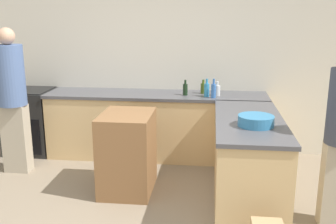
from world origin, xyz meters
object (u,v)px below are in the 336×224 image
(island_table, at_px, (127,153))
(person_by_range, at_px, (12,96))
(range_oven, at_px, (31,121))
(wine_bottle_dark, at_px, (185,89))
(water_bottle_blue, at_px, (214,90))
(dish_soap_bottle, at_px, (207,89))
(mixing_bowl, at_px, (256,121))
(vinegar_bottle_clear, at_px, (217,90))
(olive_oil_bottle, at_px, (203,88))

(island_table, relative_size, person_by_range, 0.50)
(range_oven, height_order, island_table, range_oven)
(wine_bottle_dark, bearing_deg, water_bottle_blue, -18.10)
(island_table, bearing_deg, range_oven, 146.09)
(dish_soap_bottle, height_order, wine_bottle_dark, dish_soap_bottle)
(range_oven, relative_size, wine_bottle_dark, 4.42)
(dish_soap_bottle, height_order, water_bottle_blue, water_bottle_blue)
(wine_bottle_dark, bearing_deg, mixing_bowl, -60.18)
(range_oven, xyz_separation_m, wine_bottle_dark, (2.19, -0.06, 0.52))
(water_bottle_blue, relative_size, vinegar_bottle_clear, 1.30)
(water_bottle_blue, bearing_deg, mixing_bowl, -71.73)
(mixing_bowl, distance_m, olive_oil_bottle, 1.58)
(wine_bottle_dark, relative_size, vinegar_bottle_clear, 1.08)
(mixing_bowl, bearing_deg, dish_soap_bottle, 110.80)
(range_oven, height_order, mixing_bowl, mixing_bowl)
(mixing_bowl, height_order, water_bottle_blue, water_bottle_blue)
(vinegar_bottle_clear, bearing_deg, person_by_range, -164.76)
(water_bottle_blue, bearing_deg, range_oven, 175.93)
(olive_oil_bottle, distance_m, person_by_range, 2.41)
(range_oven, relative_size, person_by_range, 0.51)
(island_table, xyz_separation_m, mixing_bowl, (1.33, -0.32, 0.49))
(range_oven, bearing_deg, water_bottle_blue, -4.07)
(wine_bottle_dark, bearing_deg, range_oven, 178.38)
(island_table, xyz_separation_m, person_by_range, (-1.49, 0.38, 0.52))
(olive_oil_bottle, bearing_deg, person_by_range, -160.91)
(island_table, distance_m, mixing_bowl, 1.46)
(vinegar_bottle_clear, xyz_separation_m, person_by_range, (-2.46, -0.67, 0.01))
(olive_oil_bottle, bearing_deg, wine_bottle_dark, -149.42)
(range_oven, xyz_separation_m, mixing_bowl, (2.97, -1.41, 0.49))
(island_table, xyz_separation_m, olive_oil_bottle, (0.79, 1.17, 0.52))
(dish_soap_bottle, xyz_separation_m, vinegar_bottle_clear, (0.13, 0.07, -0.02))
(range_oven, bearing_deg, wine_bottle_dark, -1.62)
(vinegar_bottle_clear, bearing_deg, mixing_bowl, -75.19)
(range_oven, xyz_separation_m, water_bottle_blue, (2.56, -0.18, 0.54))
(mixing_bowl, distance_m, wine_bottle_dark, 1.56)
(dish_soap_bottle, bearing_deg, vinegar_bottle_clear, 27.47)
(island_table, bearing_deg, person_by_range, 165.53)
(wine_bottle_dark, bearing_deg, dish_soap_bottle, -10.26)
(mixing_bowl, relative_size, wine_bottle_dark, 1.70)
(mixing_bowl, xyz_separation_m, wine_bottle_dark, (-0.77, 1.35, 0.03))
(island_table, height_order, water_bottle_blue, water_bottle_blue)
(island_table, height_order, person_by_range, person_by_range)
(olive_oil_bottle, bearing_deg, range_oven, -178.24)
(mixing_bowl, xyz_separation_m, water_bottle_blue, (-0.41, 1.23, 0.05))
(island_table, bearing_deg, vinegar_bottle_clear, 47.27)
(mixing_bowl, distance_m, water_bottle_blue, 1.30)
(mixing_bowl, bearing_deg, range_oven, 154.54)
(dish_soap_bottle, distance_m, vinegar_bottle_clear, 0.15)
(range_oven, height_order, vinegar_bottle_clear, vinegar_bottle_clear)
(island_table, xyz_separation_m, water_bottle_blue, (0.93, 0.92, 0.54))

